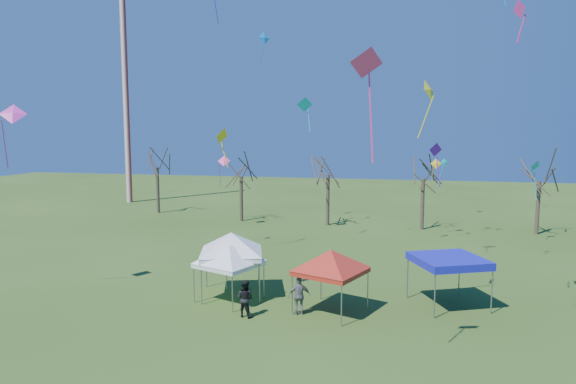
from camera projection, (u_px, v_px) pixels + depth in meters
name	position (u px, v px, depth m)	size (l,w,h in m)	color
ground	(301.00, 324.00, 23.15)	(140.00, 140.00, 0.00)	#2F4B18
radio_mast	(126.00, 98.00, 60.70)	(0.70, 0.70, 25.00)	silver
tree_0	(157.00, 151.00, 53.45)	(3.83, 3.83, 8.44)	#3D2D21
tree_1	(241.00, 161.00, 48.68)	(3.42, 3.42, 7.54)	#3D2D21
tree_2	(328.00, 157.00, 46.51)	(3.71, 3.71, 8.18)	#3D2D21
tree_3	(424.00, 160.00, 44.38)	(3.59, 3.59, 7.91)	#3D2D21
tree_4	(540.00, 162.00, 42.29)	(3.58, 3.58, 7.89)	#3D2D21
tent_white_west	(231.00, 237.00, 26.86)	(4.20, 4.20, 3.87)	gray
tent_white_mid	(229.00, 248.00, 25.98)	(3.57, 3.57, 3.37)	gray
tent_red	(331.00, 254.00, 24.28)	(3.71, 3.71, 3.53)	gray
tent_blue	(449.00, 261.00, 25.25)	(4.16, 4.16, 2.47)	gray
person_dark	(245.00, 298.00, 23.92)	(0.86, 0.67, 1.76)	black
person_grey	(299.00, 296.00, 24.18)	(1.06, 0.44, 1.82)	slate
kite_17	(435.00, 151.00, 30.55)	(0.90, 0.71, 2.68)	purple
kite_11	(305.00, 105.00, 38.12)	(1.30, 1.00, 2.60)	#0DC8CD
kite_25	(520.00, 10.00, 18.66)	(0.49, 0.73, 1.59)	#D52F8C
kite_19	(436.00, 164.00, 41.15)	(0.88, 0.61, 2.34)	yellow
kite_13	(224.00, 161.00, 45.24)	(1.21, 0.92, 2.78)	#F2358F
kite_12	(535.00, 167.00, 38.62)	(1.08, 1.06, 3.06)	#0CA8B6
kite_1	(222.00, 136.00, 25.00)	(0.68, 0.95, 1.95)	yellow
kite_22	(444.00, 164.00, 39.72)	(0.83, 0.76, 2.34)	#0DC1C4
kite_27	(429.00, 91.00, 23.37)	(0.94, 1.21, 2.72)	yellow
kite_2	(264.00, 38.00, 44.37)	(1.05, 1.07, 2.87)	#1582DF
kite_14	(13.00, 114.00, 25.55)	(1.56, 1.44, 3.30)	#EA34B9
kite_5	(366.00, 64.00, 16.36)	(1.39, 1.24, 3.71)	#F8378E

